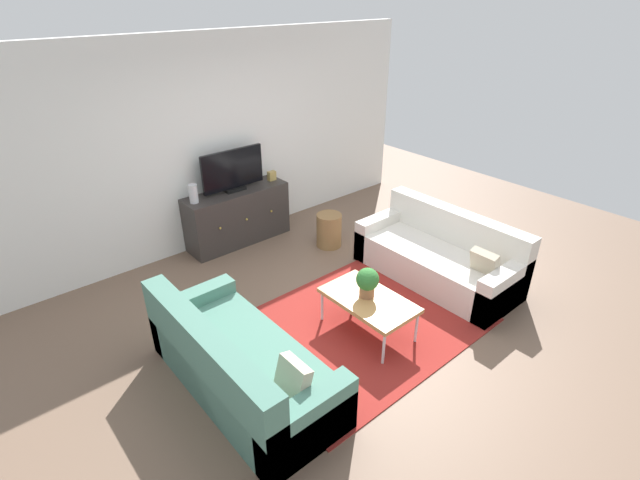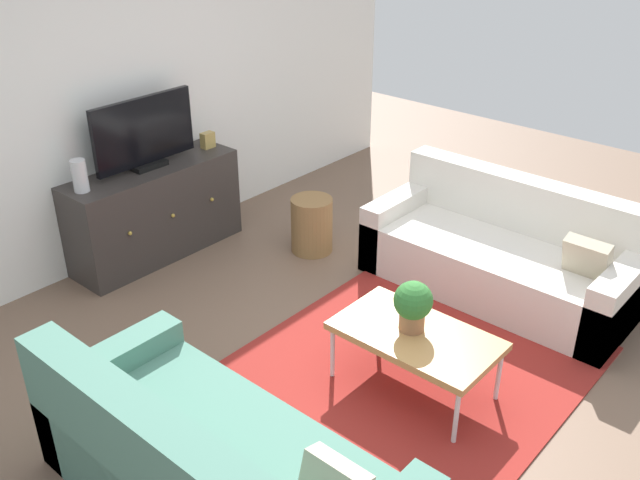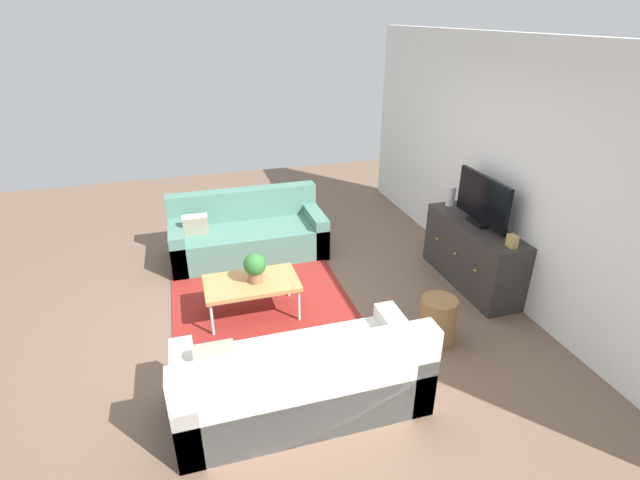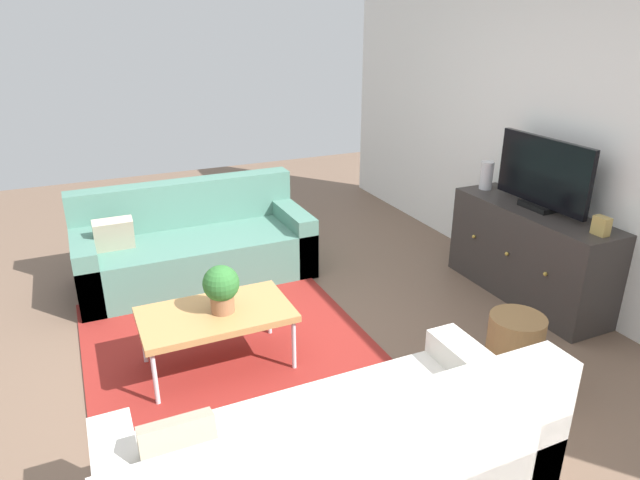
{
  "view_description": "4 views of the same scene",
  "coord_description": "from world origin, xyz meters",
  "views": [
    {
      "loc": [
        -2.86,
        -2.87,
        3.14
      ],
      "look_at": [
        0.0,
        0.46,
        0.77
      ],
      "focal_mm": 26.45,
      "sensor_mm": 36.0,
      "label": 1
    },
    {
      "loc": [
        -2.89,
        -2.06,
        2.8
      ],
      "look_at": [
        0.0,
        0.46,
        0.77
      ],
      "focal_mm": 39.48,
      "sensor_mm": 36.0,
      "label": 2
    },
    {
      "loc": [
        4.16,
        -0.77,
        2.88
      ],
      "look_at": [
        0.0,
        0.46,
        0.77
      ],
      "focal_mm": 26.41,
      "sensor_mm": 36.0,
      "label": 3
    },
    {
      "loc": [
        3.11,
        -0.95,
        2.17
      ],
      "look_at": [
        0.0,
        0.46,
        0.77
      ],
      "focal_mm": 31.4,
      "sensor_mm": 36.0,
      "label": 4
    }
  ],
  "objects": [
    {
      "name": "ground_plane",
      "position": [
        0.0,
        0.0,
        0.0
      ],
      "size": [
        10.0,
        10.0,
        0.0
      ],
      "primitive_type": "plane",
      "color": "brown"
    },
    {
      "name": "wall_back",
      "position": [
        0.0,
        2.55,
        1.35
      ],
      "size": [
        6.4,
        0.12,
        2.7
      ],
      "primitive_type": "cube",
      "color": "white",
      "rests_on": "ground_plane"
    },
    {
      "name": "area_rug",
      "position": [
        0.0,
        -0.15,
        0.01
      ],
      "size": [
        2.5,
        1.9,
        0.01
      ],
      "primitive_type": "cube",
      "color": "maroon",
      "rests_on": "ground_plane"
    },
    {
      "name": "couch_left_side",
      "position": [
        -1.44,
        -0.1,
        0.27
      ],
      "size": [
        0.85,
        1.94,
        0.8
      ],
      "color": "#4C7A6B",
      "rests_on": "ground_plane"
    },
    {
      "name": "couch_right_side",
      "position": [
        1.44,
        -0.1,
        0.27
      ],
      "size": [
        0.85,
        1.94,
        0.8
      ],
      "color": "silver",
      "rests_on": "ground_plane"
    },
    {
      "name": "coffee_table",
      "position": [
        0.01,
        -0.27,
        0.38
      ],
      "size": [
        0.55,
        0.95,
        0.41
      ],
      "color": "#B7844C",
      "rests_on": "ground_plane"
    },
    {
      "name": "potted_plant",
      "position": [
        0.03,
        -0.23,
        0.58
      ],
      "size": [
        0.23,
        0.23,
        0.31
      ],
      "color": "#936042",
      "rests_on": "coffee_table"
    },
    {
      "name": "tv_console",
      "position": [
        0.07,
        2.27,
        0.38
      ],
      "size": [
        1.43,
        0.47,
        0.75
      ],
      "color": "#332D2B",
      "rests_on": "ground_plane"
    },
    {
      "name": "flat_screen_tv",
      "position": [
        0.07,
        2.29,
        1.02
      ],
      "size": [
        0.88,
        0.16,
        0.55
      ],
      "color": "black",
      "rests_on": "tv_console"
    },
    {
      "name": "glass_vase",
      "position": [
        -0.53,
        2.27,
        0.87
      ],
      "size": [
        0.11,
        0.11,
        0.24
      ],
      "primitive_type": "cylinder",
      "color": "silver",
      "rests_on": "tv_console"
    },
    {
      "name": "mantel_clock",
      "position": [
        0.66,
        2.27,
        0.82
      ],
      "size": [
        0.11,
        0.07,
        0.13
      ],
      "primitive_type": "cube",
      "color": "tan",
      "rests_on": "tv_console"
    },
    {
      "name": "wicker_basket",
      "position": [
        0.93,
        1.36,
        0.23
      ],
      "size": [
        0.34,
        0.34,
        0.46
      ],
      "primitive_type": "cylinder",
      "color": "olive",
      "rests_on": "ground_plane"
    }
  ]
}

